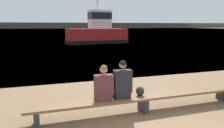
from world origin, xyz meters
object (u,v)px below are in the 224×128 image
(person_left, at_px, (104,85))
(tugboat_red, at_px, (98,33))
(bench_main, at_px, (143,99))
(person_right, at_px, (122,82))
(shopping_bag, at_px, (140,91))

(person_left, distance_m, tugboat_red, 22.84)
(bench_main, distance_m, person_right, 0.79)
(person_left, height_order, person_right, person_right)
(bench_main, height_order, person_left, person_left)
(bench_main, xyz_separation_m, person_right, (-0.61, -0.00, 0.51))
(shopping_bag, height_order, tugboat_red, tugboat_red)
(person_right, distance_m, shopping_bag, 0.60)
(bench_main, bearing_deg, shopping_bag, 163.82)
(bench_main, relative_size, shopping_bag, 23.65)
(person_left, relative_size, tugboat_red, 0.11)
(bench_main, distance_m, person_left, 1.20)
(person_left, xyz_separation_m, person_right, (0.50, -0.00, 0.04))
(bench_main, bearing_deg, tugboat_red, 78.57)
(bench_main, xyz_separation_m, tugboat_red, (4.48, 22.14, 0.95))
(person_right, xyz_separation_m, tugboat_red, (5.09, 22.14, 0.45))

